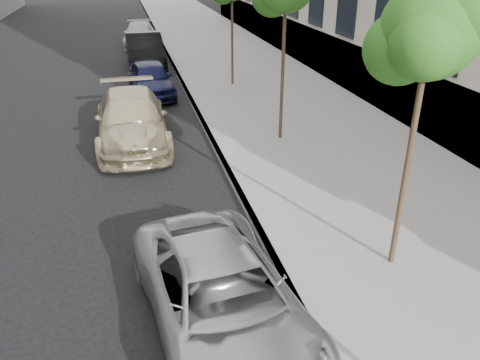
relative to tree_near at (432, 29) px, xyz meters
name	(u,v)px	position (x,y,z in m)	size (l,w,h in m)	color
sidewalk	(215,45)	(1.07, 22.50, -4.13)	(6.40, 72.00, 0.14)	gray
curb	(164,47)	(-2.05, 22.50, -4.13)	(0.15, 72.00, 0.14)	#9E9B93
tree_near	(432,29)	(0.00, 0.00, 0.00)	(1.79, 1.59, 4.95)	#38281C
minivan	(223,298)	(-3.33, -0.84, -3.57)	(2.08, 4.51, 1.25)	#A8ACAD
suv	(132,119)	(-4.35, 7.51, -3.47)	(2.05, 5.03, 1.46)	#C0B388
sedan_blue	(151,79)	(-3.45, 12.57, -3.54)	(1.56, 3.89, 1.32)	black
sedan_black	(145,51)	(-3.36, 17.83, -3.40)	(1.69, 4.85, 1.60)	black
sedan_rear	(140,35)	(-3.33, 23.59, -3.53)	(1.89, 4.64, 1.35)	#9D9FA5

